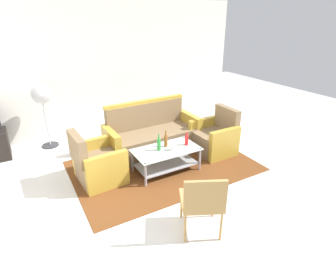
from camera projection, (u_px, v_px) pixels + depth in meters
name	position (u px, v px, depth m)	size (l,w,h in m)	color
ground_plane	(178.00, 189.00, 4.23)	(14.00, 14.00, 0.00)	silver
wall_back	(107.00, 67.00, 6.11)	(6.52, 0.12, 2.80)	silver
rug	(164.00, 166.00, 4.89)	(3.08, 2.06, 0.01)	brown
couch	(152.00, 136.00, 5.31)	(1.82, 0.78, 0.96)	#7F6647
armchair_left	(98.00, 164.00, 4.37)	(0.75, 0.80, 0.85)	#7F6647
armchair_right	(215.00, 138.00, 5.29)	(0.70, 0.76, 0.85)	#7F6647
coffee_table	(166.00, 157.00, 4.64)	(1.10, 0.60, 0.40)	silver
bottle_red	(187.00, 140.00, 4.71)	(0.06, 0.06, 0.23)	red
bottle_brown	(166.00, 141.00, 4.64)	(0.06, 0.06, 0.28)	brown
bottle_green	(159.00, 144.00, 4.51)	(0.06, 0.06, 0.29)	#2D8C38
cup	(172.00, 147.00, 4.54)	(0.08, 0.08, 0.10)	silver
pedestal_fan	(42.00, 98.00, 5.23)	(0.36, 0.36, 1.27)	#2D2D33
wicker_chair	(203.00, 200.00, 3.19)	(0.64, 0.64, 0.84)	#AD844C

